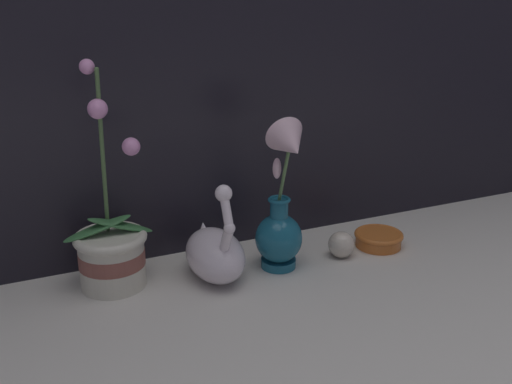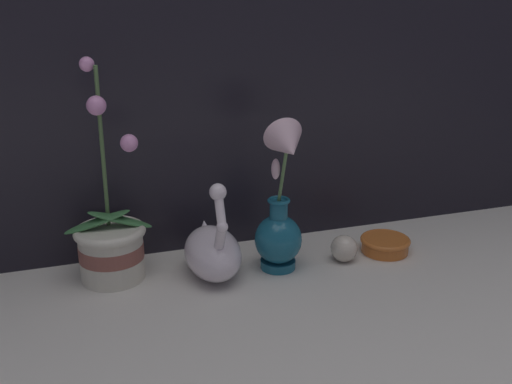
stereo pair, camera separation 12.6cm
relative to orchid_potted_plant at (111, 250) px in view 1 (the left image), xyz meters
The scene contains 6 objects.
ground_plane 0.35m from the orchid_potted_plant, 28.49° to the right, with size 2.80×2.80×0.00m, color beige.
orchid_potted_plant is the anchor object (origin of this frame).
swan_figurine 0.21m from the orchid_potted_plant, 14.29° to the right, with size 0.12×0.20×0.22m.
blue_vase 0.36m from the orchid_potted_plant, 12.05° to the right, with size 0.10×0.14×0.34m.
glass_sphere 0.50m from the orchid_potted_plant, ahead, with size 0.06×0.06×0.06m.
amber_dish 0.61m from the orchid_potted_plant, ahead, with size 0.11×0.11×0.03m.
Camera 1 is at (-0.48, -0.96, 0.59)m, focal length 42.00 mm.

